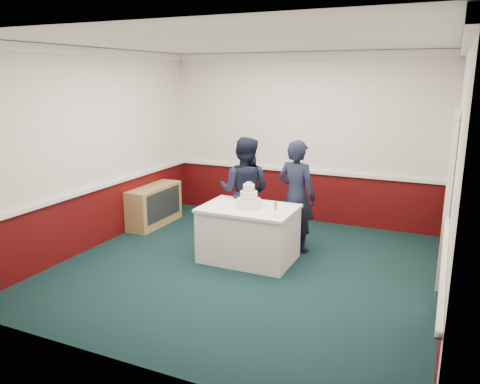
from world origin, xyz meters
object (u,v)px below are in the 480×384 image
at_px(champagne_flute, 275,206).
at_px(cake_knife, 241,210).
at_px(person_woman, 296,196).
at_px(person_man, 244,191).
at_px(cake_table, 249,233).
at_px(wedding_cake, 249,199).
at_px(sideboard, 154,206).

bearing_deg(champagne_flute, cake_knife, 171.42).
bearing_deg(person_woman, cake_knife, 71.06).
bearing_deg(person_man, champagne_flute, 127.13).
distance_m(champagne_flute, person_man, 1.22).
bearing_deg(cake_table, wedding_cake, 90.00).
distance_m(wedding_cake, cake_knife, 0.23).
height_order(sideboard, wedding_cake, wedding_cake).
height_order(cake_table, wedding_cake, wedding_cake).
xyz_separation_m(sideboard, champagne_flute, (2.68, -1.10, 0.58)).
height_order(sideboard, person_man, person_man).
bearing_deg(champagne_flute, cake_table, 150.75).
distance_m(cake_knife, person_man, 0.86).
height_order(cake_table, person_woman, person_woman).
bearing_deg(wedding_cake, champagne_flute, -29.25).
bearing_deg(cake_table, champagne_flute, -29.25).
distance_m(cake_table, wedding_cake, 0.50).
relative_size(sideboard, cake_knife, 5.45).
height_order(cake_table, champagne_flute, champagne_flute).
bearing_deg(champagne_flute, sideboard, 157.62).
height_order(champagne_flute, person_woman, person_woman).
relative_size(wedding_cake, person_woman, 0.21).
bearing_deg(cake_knife, cake_table, 74.94).
height_order(cake_knife, champagne_flute, champagne_flute).
height_order(champagne_flute, person_man, person_man).
xyz_separation_m(sideboard, cake_table, (2.18, -0.82, 0.05)).
xyz_separation_m(sideboard, wedding_cake, (2.18, -0.82, 0.55)).
relative_size(sideboard, person_man, 0.71).
xyz_separation_m(cake_table, cake_knife, (-0.03, -0.20, 0.39)).
bearing_deg(cake_table, sideboard, 159.30).
distance_m(champagne_flute, person_woman, 0.94).
height_order(sideboard, champagne_flute, champagne_flute).
height_order(sideboard, person_woman, person_woman).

